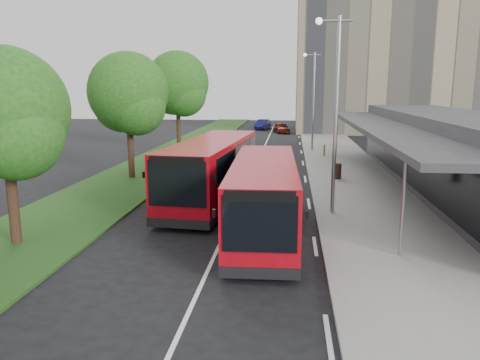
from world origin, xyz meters
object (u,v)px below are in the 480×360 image
at_px(bus_second, 212,170).
at_px(litter_bin, 337,171).
at_px(tree_far, 178,87).
at_px(tree_near, 5,119).
at_px(lamp_post_far, 313,95).
at_px(tree_mid, 128,98).
at_px(lamp_post_near, 334,104).
at_px(bollard, 324,150).
at_px(car_far, 263,124).
at_px(car_near, 281,128).
at_px(bus_main, 264,197).

distance_m(bus_second, litter_bin, 8.59).
xyz_separation_m(tree_far, litter_bin, (12.12, -11.44, -4.79)).
bearing_deg(tree_near, lamp_post_far, 65.96).
bearing_deg(tree_mid, lamp_post_near, -32.36).
xyz_separation_m(bus_second, bollard, (6.27, 14.73, -0.92)).
bearing_deg(car_far, tree_near, -85.61).
xyz_separation_m(lamp_post_near, car_near, (-2.84, 36.49, -4.10)).
bearing_deg(tree_mid, car_far, 80.43).
xyz_separation_m(tree_mid, car_near, (8.29, 29.44, -4.17)).
bearing_deg(bus_second, car_near, 90.55).
bearing_deg(lamp_post_far, car_near, 99.78).
bearing_deg(bus_second, tree_mid, 143.16).
xyz_separation_m(lamp_post_near, bus_second, (-5.40, 1.96, -3.21)).
distance_m(tree_far, litter_bin, 17.34).
bearing_deg(car_far, bus_main, -75.00).
height_order(tree_mid, bus_main, tree_mid).
height_order(tree_mid, bus_second, tree_mid).
relative_size(litter_bin, car_near, 0.24).
xyz_separation_m(tree_far, bus_second, (5.73, -17.09, -3.87)).
height_order(lamp_post_near, bus_main, lamp_post_near).
distance_m(tree_near, car_far, 46.75).
relative_size(car_near, car_far, 0.95).
xyz_separation_m(litter_bin, car_near, (-3.84, 28.87, 0.03)).
distance_m(tree_mid, bus_main, 13.36).
relative_size(bus_main, bollard, 11.14).
height_order(bus_main, bollard, bus_main).
bearing_deg(bus_main, litter_bin, 68.55).
bearing_deg(lamp_post_far, bus_second, -106.68).
height_order(tree_near, litter_bin, tree_near).
bearing_deg(bollard, car_far, 104.19).
height_order(tree_near, car_far, tree_near).
xyz_separation_m(tree_mid, lamp_post_near, (11.13, -7.05, -0.07)).
height_order(bus_main, car_near, bus_main).
distance_m(bus_second, car_far, 39.34).
xyz_separation_m(tree_mid, car_far, (5.77, 34.24, -4.15)).
xyz_separation_m(bus_second, car_near, (2.56, 34.53, -0.89)).
relative_size(lamp_post_near, bollard, 9.20).
bearing_deg(bus_second, tree_far, 113.32).
height_order(tree_near, lamp_post_near, lamp_post_near).
bearing_deg(tree_near, lamp_post_near, 23.97).
bearing_deg(bus_main, bus_second, 118.37).
bearing_deg(car_far, litter_bin, -67.82).
distance_m(lamp_post_near, lamp_post_far, 20.00).
bearing_deg(bus_second, lamp_post_far, 78.12).
bearing_deg(lamp_post_far, lamp_post_near, -90.00).
xyz_separation_m(bus_main, car_near, (-0.17, 39.20, -0.77)).
bearing_deg(bus_main, tree_far, 109.31).
xyz_separation_m(bus_main, bollard, (3.54, 19.41, -0.81)).
distance_m(lamp_post_far, litter_bin, 13.09).
xyz_separation_m(tree_near, bus_second, (5.73, 6.91, -2.85)).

